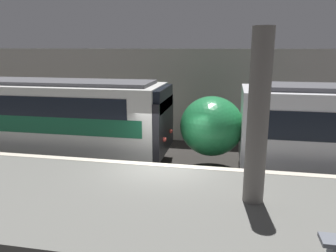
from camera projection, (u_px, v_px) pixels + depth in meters
ground_plane at (164, 193)px, 10.99m from camera, size 120.00×120.00×0.00m
platform at (145, 216)px, 8.46m from camera, size 40.00×5.04×1.06m
station_rear_barrier at (190, 96)px, 16.63m from camera, size 50.00×0.15×4.70m
support_pillar_near at (258, 119)px, 7.67m from camera, size 0.50×0.50×4.18m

